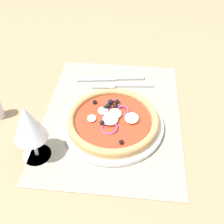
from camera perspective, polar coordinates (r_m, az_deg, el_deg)
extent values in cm
cube|color=#9E7A56|center=(73.58, 0.09, -1.43)|extent=(190.00, 140.00, 2.40)
cube|color=gray|center=(72.60, 0.10, -0.65)|extent=(46.37, 35.06, 0.40)
cylinder|color=silver|center=(69.26, 0.21, -2.53)|extent=(25.08, 25.08, 1.06)
cylinder|color=tan|center=(68.52, 0.21, -1.93)|extent=(22.72, 22.72, 1.00)
torus|color=tan|center=(67.91, 0.21, -1.42)|extent=(22.70, 22.70, 1.80)
cylinder|color=#B7381E|center=(68.06, 0.21, -1.54)|extent=(18.63, 18.63, 0.30)
ellipsoid|color=beige|center=(67.77, -4.18, -1.30)|extent=(2.54, 2.28, 0.76)
ellipsoid|color=beige|center=(68.55, 0.64, -0.31)|extent=(3.70, 3.33, 1.11)
ellipsoid|color=beige|center=(67.09, -0.41, -1.42)|extent=(4.30, 3.87, 1.29)
ellipsoid|color=beige|center=(67.56, 4.09, -1.24)|extent=(3.88, 3.49, 1.16)
ellipsoid|color=beige|center=(69.49, -1.82, 0.28)|extent=(2.95, 2.66, 0.89)
sphere|color=black|center=(71.67, 1.06, 2.13)|extent=(1.28, 1.28, 1.28)
sphere|color=black|center=(70.26, -0.79, 1.12)|extent=(1.30, 1.30, 1.30)
sphere|color=black|center=(71.83, -3.58, 2.08)|extent=(1.14, 1.14, 1.14)
sphere|color=black|center=(71.49, -0.32, 2.07)|extent=(1.39, 1.39, 1.39)
sphere|color=black|center=(70.09, 0.65, 0.96)|extent=(1.23, 1.23, 1.23)
sphere|color=black|center=(69.99, -1.35, 0.88)|extent=(1.25, 1.25, 1.25)
sphere|color=black|center=(62.35, 1.92, -6.16)|extent=(1.07, 1.07, 1.07)
sphere|color=black|center=(66.26, -2.01, -2.21)|extent=(1.23, 1.23, 1.23)
torus|color=#8E3D75|center=(71.34, 0.04, 1.48)|extent=(3.60, 3.57, 1.21)
torus|color=#8E3D75|center=(69.77, 2.20, 0.27)|extent=(3.21, 3.18, 1.00)
torus|color=#8E3D75|center=(65.58, -0.75, -3.26)|extent=(4.09, 4.05, 1.21)
torus|color=#8E3D75|center=(67.19, -0.86, -1.81)|extent=(3.66, 3.55, 1.66)
torus|color=#8E3D75|center=(68.41, -0.91, -0.78)|extent=(3.14, 3.13, 0.95)
cube|color=silver|center=(81.65, 4.55, 5.48)|extent=(2.01, 11.19, 0.44)
cube|color=silver|center=(81.41, -0.28, 5.51)|extent=(2.44, 2.73, 0.44)
cube|color=silver|center=(82.22, -2.67, 5.89)|extent=(0.75, 4.33, 0.44)
cube|color=silver|center=(81.74, -2.69, 5.63)|extent=(0.75, 4.33, 0.44)
cube|color=silver|center=(81.27, -2.70, 5.37)|extent=(0.75, 4.33, 0.44)
cube|color=silver|center=(80.80, -2.72, 5.11)|extent=(0.75, 4.33, 0.44)
cube|color=silver|center=(84.37, 3.70, 7.04)|extent=(2.33, 8.50, 0.62)
cube|color=silver|center=(84.20, -3.15, 6.91)|extent=(3.42, 11.76, 0.44)
cylinder|color=silver|center=(66.23, -15.10, -8.45)|extent=(6.40, 6.40, 0.40)
cylinder|color=silver|center=(63.81, -15.62, -6.67)|extent=(0.80, 0.80, 6.00)
cone|color=silver|center=(58.62, -16.93, -2.12)|extent=(7.20, 7.20, 8.50)
cone|color=#D1336B|center=(58.82, -16.88, -2.32)|extent=(6.10, 6.10, 7.12)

